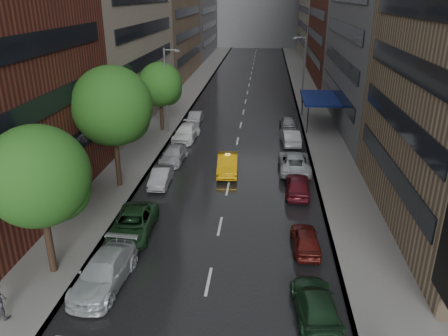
{
  "coord_description": "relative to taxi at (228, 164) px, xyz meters",
  "views": [
    {
      "loc": [
        2.64,
        -15.24,
        14.36
      ],
      "look_at": [
        0.0,
        12.91,
        3.0
      ],
      "focal_mm": 35.0,
      "sensor_mm": 36.0,
      "label": 1
    }
  ],
  "objects": [
    {
      "name": "road",
      "position": [
        0.29,
        30.68,
        -0.78
      ],
      "size": [
        14.0,
        140.0,
        0.01
      ],
      "primitive_type": "cube",
      "color": "black",
      "rests_on": "ground"
    },
    {
      "name": "parked_cars_right",
      "position": [
        5.69,
        -1.16,
        -0.04
      ],
      "size": [
        2.65,
        35.88,
        1.56
      ],
      "color": "#18351E",
      "rests_on": "ground"
    },
    {
      "name": "tree_far",
      "position": [
        -8.31,
        11.5,
        4.41
      ],
      "size": [
        4.77,
        4.77,
        7.61
      ],
      "color": "#382619",
      "rests_on": "ground"
    },
    {
      "name": "taxi",
      "position": [
        0.0,
        0.0,
        0.0
      ],
      "size": [
        1.92,
        4.88,
        1.58
      ],
      "primitive_type": "imported",
      "rotation": [
        0.0,
        0.0,
        0.05
      ],
      "color": "#DA9A0B",
      "rests_on": "ground"
    },
    {
      "name": "parked_cars_left",
      "position": [
        -5.11,
        -2.99,
        -0.05
      ],
      "size": [
        2.7,
        35.88,
        1.59
      ],
      "color": "#AAB1B4",
      "rests_on": "ground"
    },
    {
      "name": "street_lamp_right",
      "position": [
        8.01,
        25.68,
        4.1
      ],
      "size": [
        1.74,
        0.22,
        9.0
      ],
      "color": "gray",
      "rests_on": "sidewalk_right"
    },
    {
      "name": "sidewalk_left",
      "position": [
        -8.71,
        30.68,
        -0.71
      ],
      "size": [
        4.0,
        140.0,
        0.15
      ],
      "primitive_type": "cube",
      "color": "gray",
      "rests_on": "ground"
    },
    {
      "name": "tree_mid",
      "position": [
        -8.31,
        -3.71,
        5.76
      ],
      "size": [
        6.0,
        6.0,
        9.56
      ],
      "color": "#382619",
      "rests_on": "ground"
    },
    {
      "name": "tree_near",
      "position": [
        -8.31,
        -15.29,
        4.97
      ],
      "size": [
        5.29,
        5.29,
        8.42
      ],
      "color": "#382619",
      "rests_on": "ground"
    },
    {
      "name": "street_lamp_left",
      "position": [
        -7.43,
        10.68,
        4.1
      ],
      "size": [
        1.74,
        0.22,
        9.0
      ],
      "color": "gray",
      "rests_on": "sidewalk_left"
    },
    {
      "name": "awning",
      "position": [
        9.28,
        15.68,
        2.34
      ],
      "size": [
        4.0,
        8.0,
        3.12
      ],
      "color": "navy",
      "rests_on": "sidewalk_right"
    },
    {
      "name": "ground",
      "position": [
        0.29,
        -19.32,
        -0.79
      ],
      "size": [
        220.0,
        220.0,
        0.0
      ],
      "primitive_type": "plane",
      "color": "gray",
      "rests_on": "ground"
    },
    {
      "name": "sidewalk_right",
      "position": [
        9.29,
        30.68,
        -0.71
      ],
      "size": [
        4.0,
        140.0,
        0.15
      ],
      "primitive_type": "cube",
      "color": "gray",
      "rests_on": "ground"
    }
  ]
}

